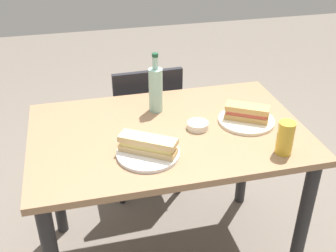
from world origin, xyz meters
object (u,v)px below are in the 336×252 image
Objects in this scene: water_bottle at (156,89)px; olive_bowl at (198,125)px; knife_near at (151,144)px; knife_far at (246,113)px; chair_far at (145,122)px; dining_table at (168,153)px; baguette_sandwich_far at (247,112)px; plate_near at (148,153)px; baguette_sandwich_near at (148,145)px; plate_far at (246,120)px; beer_glass at (285,138)px.

olive_bowl is (0.14, -0.21, -0.10)m from water_bottle.
knife_far is (0.48, 0.15, 0.00)m from knife_near.
dining_table is at bearing -90.27° from chair_far.
baguette_sandwich_far is at bearing -2.41° from dining_table.
baguette_sandwich_far is (0.46, 0.10, 0.03)m from knife_near.
plate_near is at bearing -99.46° from chair_far.
baguette_sandwich_far is (0.48, 0.15, 0.00)m from baguette_sandwich_near.
plate_near is 0.51m from baguette_sandwich_far.
chair_far is 0.82m from plate_near.
knife_far is 0.26m from olive_bowl.
olive_bowl is (-0.23, -0.00, -0.03)m from baguette_sandwich_far.
baguette_sandwich_far reaches higher than knife_near.
knife_far is (0.38, -0.54, 0.31)m from chair_far.
chair_far is 0.68m from olive_bowl.
chair_far reaches higher than knife_near.
plate_far is at bearing 0.00° from baguette_sandwich_far.
knife_near is 1.79× the size of olive_bowl.
dining_table is at bearing -174.34° from knife_far.
knife_far is at bearing 22.47° from plate_near.
water_bottle is at bearing 73.06° from plate_near.
beer_glass is (0.51, -0.16, 0.05)m from knife_near.
dining_table is 0.19m from olive_bowl.
knife_far is 0.32m from beer_glass.
chair_far is (0.00, 0.58, -0.16)m from dining_table.
knife_far is at bearing 70.74° from plate_far.
baguette_sandwich_far is (0.00, 0.00, 0.04)m from plate_far.
chair_far is at bearing 120.97° from plate_far.
chair_far reaches higher than olive_bowl.
water_bottle reaches higher than dining_table.
water_bottle is at bearing 131.72° from beer_glass.
knife_far reaches higher than plate_near.
knife_far is at bearing 22.47° from baguette_sandwich_near.
knife_near reaches higher than dining_table.
chair_far is 0.76m from plate_far.
chair_far is 0.77m from knife_near.
baguette_sandwich_far reaches higher than knife_far.
knife_near is at bearing 162.26° from beer_glass.
plate_near is (-0.13, -0.75, 0.29)m from chair_far.
chair_far is at bearing 89.73° from dining_table.
knife_near is 0.59× the size of water_bottle.
olive_bowl is (0.23, 0.10, -0.00)m from knife_near.
water_bottle reaches higher than baguette_sandwich_far.
plate_far is 0.89× the size of water_bottle.
beer_glass reaches higher than baguette_sandwich_near.
plate_near and plate_far have the same top height.
plate_near is 2.69× the size of olive_bowl.
plate_near is at bearing -106.94° from water_bottle.
dining_table is at bearing 145.45° from beer_glass.
baguette_sandwich_near reaches higher than olive_bowl.
olive_bowl is (0.13, -0.60, 0.30)m from chair_far.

